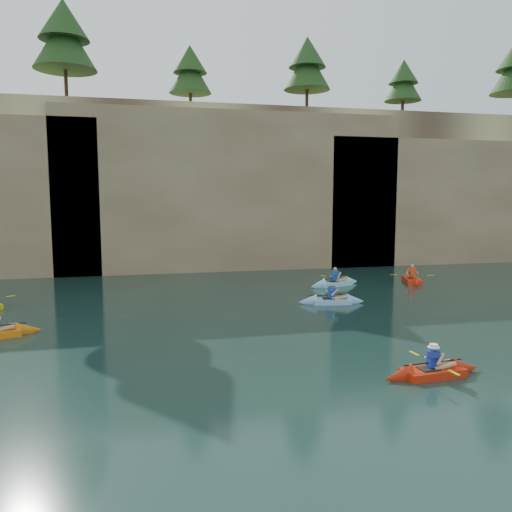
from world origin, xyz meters
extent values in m
plane|color=black|center=(0.00, 0.00, 0.00)|extent=(160.00, 160.00, 0.00)
cube|color=tan|center=(0.00, 30.00, 6.00)|extent=(70.00, 16.00, 12.00)
cube|color=#A08661|center=(2.00, 22.60, 5.70)|extent=(24.00, 2.40, 11.40)
cube|color=#A08661|center=(22.00, 22.60, 4.92)|extent=(26.00, 2.40, 9.84)
cube|color=black|center=(-4.00, 21.95, 1.60)|extent=(3.50, 1.00, 3.20)
cube|color=black|center=(10.00, 21.95, 2.25)|extent=(5.00, 1.00, 4.50)
cube|color=red|center=(3.68, 0.05, 0.14)|extent=(2.52, 0.98, 0.28)
cone|color=red|center=(4.84, 0.15, 0.14)|extent=(0.93, 0.81, 0.74)
cone|color=red|center=(2.52, -0.05, 0.14)|extent=(0.93, 0.81, 0.74)
cube|color=black|center=(3.53, 0.04, 0.25)|extent=(0.59, 0.51, 0.04)
cube|color=#1B2A96|center=(3.68, 0.05, 0.52)|extent=(0.33, 0.23, 0.47)
sphere|color=tan|center=(3.68, 0.05, 0.86)|extent=(0.20, 0.20, 0.20)
cylinder|color=black|center=(3.68, 0.05, 0.42)|extent=(1.96, 0.21, 0.04)
cube|color=yellow|center=(3.60, 0.93, 0.42)|extent=(0.12, 0.43, 0.02)
cube|color=yellow|center=(3.76, -0.83, 0.42)|extent=(0.12, 0.43, 0.02)
cylinder|color=white|center=(3.68, 0.05, 0.90)|extent=(0.34, 0.34, 0.09)
cone|color=orange|center=(-8.68, 7.61, 0.14)|extent=(1.09, 1.00, 0.77)
cube|color=#8EB9EE|center=(4.50, 10.00, 0.14)|extent=(2.60, 1.19, 0.28)
cone|color=#8EB9EE|center=(5.66, 9.81, 0.14)|extent=(0.99, 0.90, 0.77)
cone|color=#8EB9EE|center=(3.34, 10.18, 0.14)|extent=(0.99, 0.90, 0.77)
cube|color=black|center=(4.35, 10.02, 0.25)|extent=(0.62, 0.56, 0.04)
cube|color=#1C419C|center=(4.50, 10.00, 0.55)|extent=(0.38, 0.28, 0.52)
sphere|color=tan|center=(4.50, 10.00, 0.93)|extent=(0.22, 0.22, 0.22)
cylinder|color=black|center=(4.50, 10.00, 0.42)|extent=(2.27, 0.39, 0.04)
cube|color=yellow|center=(4.66, 11.03, 0.42)|extent=(0.14, 0.43, 0.02)
cube|color=yellow|center=(4.34, 8.97, 0.42)|extent=(0.14, 0.43, 0.02)
cube|color=red|center=(11.58, 14.75, 0.15)|extent=(1.71, 2.95, 0.30)
cone|color=red|center=(12.01, 16.01, 0.15)|extent=(1.09, 1.21, 0.81)
cone|color=red|center=(11.16, 13.49, 0.15)|extent=(1.09, 1.21, 0.81)
cube|color=black|center=(11.53, 14.61, 0.27)|extent=(0.66, 0.68, 0.04)
cube|color=#E44213|center=(11.58, 14.75, 0.59)|extent=(0.35, 0.43, 0.54)
sphere|color=tan|center=(11.58, 14.75, 0.98)|extent=(0.23, 0.23, 0.23)
cylinder|color=black|center=(11.58, 14.75, 0.44)|extent=(0.80, 2.29, 0.04)
cube|color=yellow|center=(10.53, 15.10, 0.44)|extent=(0.42, 0.21, 0.02)
cube|color=yellow|center=(12.63, 14.40, 0.44)|extent=(0.42, 0.21, 0.02)
cube|color=yellow|center=(-10.63, 13.28, 0.41)|extent=(0.40, 0.29, 0.02)
cube|color=#93D5F7|center=(6.52, 14.60, 0.15)|extent=(2.86, 1.68, 0.30)
cone|color=#93D5F7|center=(7.74, 15.02, 0.15)|extent=(1.18, 1.08, 0.82)
cone|color=#93D5F7|center=(5.30, 14.19, 0.15)|extent=(1.18, 1.08, 0.82)
cube|color=black|center=(6.38, 14.55, 0.27)|extent=(0.68, 0.66, 0.04)
cube|color=#1C479C|center=(6.52, 14.60, 0.59)|extent=(0.43, 0.35, 0.55)
sphere|color=tan|center=(6.52, 14.60, 0.98)|extent=(0.23, 0.23, 0.23)
cylinder|color=black|center=(6.52, 14.60, 0.44)|extent=(2.30, 0.81, 0.04)
cube|color=yellow|center=(6.17, 15.65, 0.44)|extent=(0.21, 0.42, 0.02)
cube|color=yellow|center=(6.88, 13.55, 0.44)|extent=(0.21, 0.42, 0.02)
camera|label=1|loc=(-4.40, -12.34, 5.16)|focal=35.00mm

